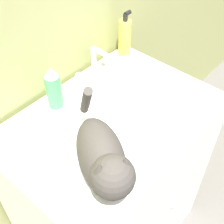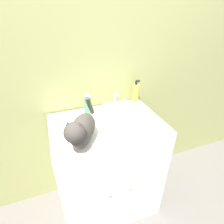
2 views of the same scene
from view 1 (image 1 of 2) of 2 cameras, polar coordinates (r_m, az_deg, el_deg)
wall_back at (r=1.13m, az=-12.98°, el=18.63°), size 6.00×0.05×2.50m
vanity_cabinet at (r=1.49m, az=-0.02°, el=-13.47°), size 0.80×0.57×0.92m
sink_basin at (r=1.22m, az=3.50°, el=4.43°), size 0.37×0.37×0.04m
faucet at (r=1.30m, az=-3.14°, el=9.08°), size 0.21×0.08×0.13m
cat at (r=0.88m, az=-1.68°, el=-8.58°), size 0.27×0.37×0.25m
soap_bottle at (r=1.39m, az=2.35°, el=13.49°), size 0.06×0.06×0.20m
spray_bottle at (r=1.14m, az=-10.65°, el=4.32°), size 0.06×0.06×0.17m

